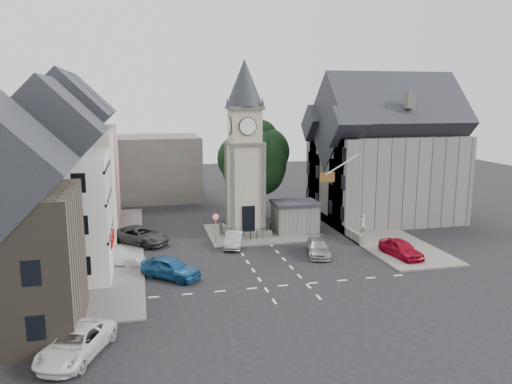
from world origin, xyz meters
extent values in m
plane|color=black|center=(0.00, 0.00, 0.00)|extent=(120.00, 120.00, 0.00)
cube|color=#595651|center=(-12.50, 6.00, 0.07)|extent=(6.00, 30.00, 0.14)
cube|color=#595651|center=(12.00, 8.00, 0.07)|extent=(6.00, 26.00, 0.14)
cube|color=#595651|center=(1.50, 8.00, 0.08)|extent=(10.00, 8.00, 0.16)
cube|color=silver|center=(0.00, -5.50, 0.01)|extent=(20.00, 8.00, 0.01)
cube|color=#4C4944|center=(0.00, 8.00, 0.35)|extent=(4.20, 4.20, 0.70)
torus|color=black|center=(0.00, 8.00, 1.08)|extent=(4.86, 4.86, 0.06)
cube|color=gray|center=(0.00, 8.00, 4.70)|extent=(3.00, 3.00, 8.00)
cube|color=black|center=(0.00, 6.55, 1.90)|extent=(1.20, 0.25, 2.40)
cube|color=#4C4944|center=(0.00, 8.00, 8.70)|extent=(3.30, 3.30, 0.25)
cube|color=gray|center=(0.00, 8.00, 10.30)|extent=(2.70, 2.70, 3.20)
cylinder|color=white|center=(0.00, 6.60, 10.30)|extent=(1.50, 0.12, 1.50)
cube|color=#4C4944|center=(0.00, 8.00, 11.90)|extent=(3.10, 3.10, 0.30)
cone|color=black|center=(0.00, 8.00, 14.15)|extent=(3.40, 3.40, 4.20)
cube|color=slate|center=(4.80, 7.50, 1.40)|extent=(4.00, 3.00, 2.80)
cube|color=black|center=(4.80, 7.50, 2.95)|extent=(4.30, 3.30, 0.25)
cylinder|color=black|center=(2.00, 13.00, 2.20)|extent=(0.70, 0.70, 4.40)
cylinder|color=black|center=(-3.20, 5.50, 1.25)|extent=(0.10, 0.10, 2.50)
cone|color=#A50C0C|center=(-3.20, 5.40, 2.50)|extent=(0.70, 0.06, 0.70)
cone|color=white|center=(-3.20, 5.38, 2.50)|extent=(0.54, 0.04, 0.54)
cube|color=#D89A94|center=(-15.50, 16.00, 5.00)|extent=(7.50, 7.00, 10.00)
cube|color=beige|center=(-15.50, 8.00, 5.00)|extent=(7.50, 7.00, 10.00)
cube|color=silver|center=(-15.50, 0.00, 4.50)|extent=(7.50, 7.00, 9.00)
cube|color=#423B32|center=(-17.00, -9.00, 4.00)|extent=(8.00, 7.00, 8.00)
cube|color=#4C4944|center=(-12.00, 28.00, 4.00)|extent=(20.00, 10.00, 8.00)
cube|color=slate|center=(16.00, 11.00, 4.50)|extent=(14.00, 10.00, 9.00)
cube|color=slate|center=(9.80, 7.50, 4.50)|extent=(1.60, 4.40, 9.00)
cube|color=slate|center=(9.80, 14.50, 4.50)|extent=(1.60, 4.40, 9.00)
cube|color=slate|center=(9.20, 10.00, 0.45)|extent=(0.40, 16.00, 0.90)
cylinder|color=white|center=(8.00, 4.00, 7.00)|extent=(3.17, 0.10, 1.89)
plane|color=#B21414|center=(6.60, 4.00, 5.90)|extent=(1.40, 0.00, 1.40)
imported|color=navy|center=(-7.65, -2.19, 0.78)|extent=(4.62, 4.41, 1.56)
imported|color=#AEB2B7|center=(-11.50, 1.60, 0.68)|extent=(4.36, 2.96, 1.36)
imported|color=#323235|center=(-9.70, 7.06, 0.77)|extent=(5.81, 5.65, 1.54)
imported|color=gray|center=(-1.77, 4.41, 0.67)|extent=(2.55, 4.31, 1.34)
imported|color=gray|center=(4.56, 0.50, 0.63)|extent=(2.74, 4.65, 1.27)
imported|color=maroon|center=(10.89, -1.73, 0.75)|extent=(2.35, 4.58, 1.49)
imported|color=silver|center=(-13.00, -12.36, 0.71)|extent=(4.13, 5.59, 1.41)
imported|color=#C1AEA0|center=(10.96, 5.71, 0.95)|extent=(0.72, 0.50, 1.90)
camera|label=1|loc=(-9.52, -36.89, 12.81)|focal=35.00mm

